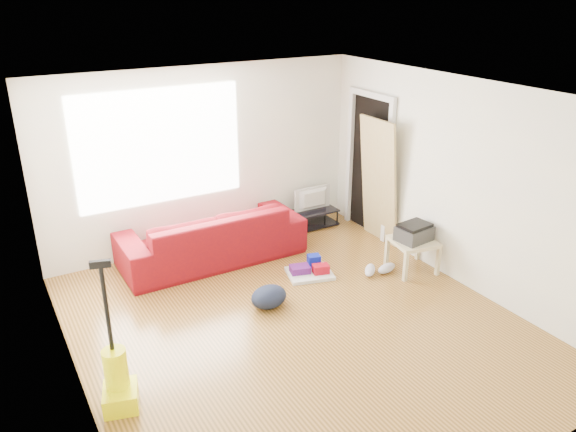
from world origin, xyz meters
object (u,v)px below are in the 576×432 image
cleaning_tray (310,270)px  sofa (213,259)px  side_table (413,245)px  backpack (269,306)px  tv_stand (314,217)px  bucket (255,257)px  vacuum (118,380)px

cleaning_tray → sofa: bearing=131.3°
side_table → backpack: bearing=176.1°
tv_stand → bucket: size_ratio=2.24×
side_table → tv_stand: bearing=99.7°
tv_stand → backpack: (-1.72, -1.71, -0.14)m
side_table → backpack: (-2.03, 0.14, -0.36)m
sofa → vacuum: bearing=50.7°
sofa → cleaning_tray: (0.91, -1.03, 0.06)m
tv_stand → bucket: (-1.27, -0.50, -0.14)m
sofa → tv_stand: bearing=-171.5°
sofa → vacuum: size_ratio=1.73×
sofa → vacuum: 2.90m
sofa → bucket: size_ratio=7.89×
side_table → cleaning_tray: bearing=155.5°
sofa → side_table: bearing=143.2°
bucket → side_table: bearing=-40.4°
bucket → cleaning_tray: bearing=-64.7°
sofa → cleaning_tray: bearing=131.3°
bucket → vacuum: (-2.36, -2.01, 0.26)m
cleaning_tray → backpack: cleaning_tray is taller
tv_stand → vacuum: (-3.63, -2.50, 0.12)m
bucket → vacuum: 3.11m
tv_stand → bucket: bearing=-159.0°
side_table → vacuum: 4.00m
side_table → bucket: (-1.59, 1.36, -0.36)m
side_table → backpack: size_ratio=1.36×
sofa → side_table: (2.12, -1.58, 0.36)m
side_table → vacuum: bearing=-170.6°
tv_stand → cleaning_tray: bearing=-124.9°
side_table → bucket: bearing=139.6°
sofa → bucket: (0.53, -0.23, 0.00)m
backpack → vacuum: size_ratio=0.32×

